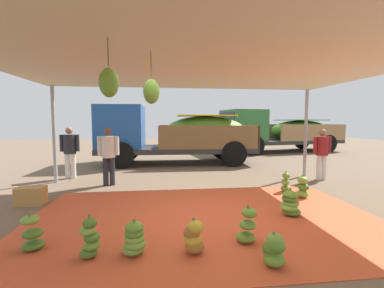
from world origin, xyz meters
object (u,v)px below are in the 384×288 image
at_px(banana_bunch_1, 286,183).
at_px(banana_bunch_8, 247,226).
at_px(crate_0, 31,196).
at_px(banana_bunch_0, 32,234).
at_px(banana_bunch_5, 274,250).
at_px(worker_0, 322,150).
at_px(banana_bunch_2, 194,237).
at_px(banana_bunch_3, 90,239).
at_px(cargo_truck_main, 174,134).
at_px(banana_bunch_4, 290,204).
at_px(banana_bunch_6, 134,239).
at_px(cargo_truck_far, 278,131).
at_px(worker_2, 70,149).
at_px(worker_1, 108,152).
at_px(banana_bunch_7, 303,188).

relative_size(banana_bunch_1, banana_bunch_8, 0.94).
bearing_deg(crate_0, banana_bunch_8, -29.49).
height_order(banana_bunch_0, crate_0, banana_bunch_0).
distance_m(banana_bunch_5, worker_0, 5.61).
bearing_deg(banana_bunch_2, banana_bunch_3, 177.69).
bearing_deg(cargo_truck_main, banana_bunch_4, -74.14).
height_order(banana_bunch_0, cargo_truck_main, cargo_truck_main).
xyz_separation_m(banana_bunch_6, banana_bunch_8, (1.58, 0.17, 0.02)).
bearing_deg(cargo_truck_far, worker_2, -147.09).
height_order(banana_bunch_0, worker_2, worker_2).
distance_m(worker_1, crate_0, 2.16).
relative_size(banana_bunch_6, cargo_truck_main, 0.08).
xyz_separation_m(banana_bunch_2, banana_bunch_8, (0.81, 0.22, 0.02)).
distance_m(banana_bunch_6, cargo_truck_main, 7.74).
relative_size(banana_bunch_3, worker_1, 0.36).
distance_m(banana_bunch_0, worker_2, 4.88).
relative_size(banana_bunch_4, cargo_truck_main, 0.08).
bearing_deg(banana_bunch_8, banana_bunch_3, -175.46).
bearing_deg(banana_bunch_8, worker_1, 125.00).
height_order(banana_bunch_4, banana_bunch_5, banana_bunch_4).
bearing_deg(banana_bunch_7, worker_1, 159.06).
xyz_separation_m(banana_bunch_5, cargo_truck_far, (5.43, 11.65, 1.03)).
relative_size(banana_bunch_1, banana_bunch_6, 1.08).
relative_size(banana_bunch_5, banana_bunch_7, 0.81).
xyz_separation_m(banana_bunch_5, banana_bunch_6, (-1.70, 0.46, 0.02)).
bearing_deg(banana_bunch_4, banana_bunch_8, -140.20).
height_order(worker_0, worker_1, worker_1).
distance_m(banana_bunch_2, banana_bunch_4, 2.29).
height_order(banana_bunch_8, worker_0, worker_0).
relative_size(banana_bunch_0, worker_0, 0.35).
bearing_deg(banana_bunch_1, cargo_truck_far, 66.42).
relative_size(banana_bunch_3, worker_0, 0.37).
xyz_separation_m(worker_0, crate_0, (-7.54, -1.50, -0.70)).
xyz_separation_m(cargo_truck_main, worker_2, (-3.31, -2.61, -0.33)).
distance_m(banana_bunch_1, worker_1, 4.72).
height_order(banana_bunch_1, crate_0, banana_bunch_1).
relative_size(banana_bunch_7, cargo_truck_main, 0.08).
relative_size(banana_bunch_7, worker_2, 0.33).
height_order(banana_bunch_1, banana_bunch_3, banana_bunch_3).
bearing_deg(banana_bunch_3, banana_bunch_8, 4.54).
bearing_deg(banana_bunch_7, banana_bunch_5, -125.38).
distance_m(banana_bunch_3, worker_0, 6.95).
distance_m(banana_bunch_7, banana_bunch_8, 2.83).
bearing_deg(banana_bunch_7, banana_bunch_2, -141.43).
bearing_deg(worker_2, crate_0, -89.05).
height_order(banana_bunch_6, cargo_truck_main, cargo_truck_main).
bearing_deg(banana_bunch_6, banana_bunch_7, 31.40).
bearing_deg(banana_bunch_7, banana_bunch_4, -128.75).
relative_size(banana_bunch_6, banana_bunch_7, 0.92).
relative_size(cargo_truck_far, crate_0, 13.30).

